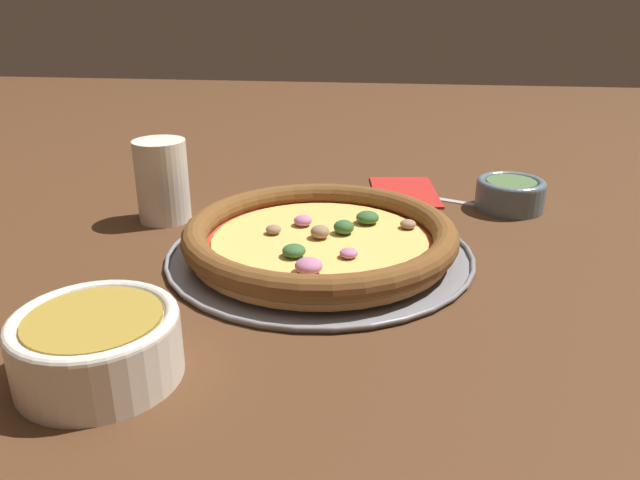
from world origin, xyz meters
TOP-DOWN VIEW (x-y plane):
  - ground_plane at (0.00, 0.00)m, footprint 3.00×3.00m
  - pizza_tray at (0.00, 0.00)m, footprint 0.38×0.38m
  - pizza at (-0.00, -0.00)m, footprint 0.34×0.34m
  - bowl_near at (-0.28, 0.16)m, footprint 0.14×0.14m
  - bowl_far at (0.21, -0.26)m, footprint 0.10×0.10m
  - drinking_cup at (0.10, 0.24)m, footprint 0.07×0.07m
  - napkin at (0.27, -0.11)m, footprint 0.17×0.12m
  - fork at (0.26, -0.13)m, footprint 0.08×0.16m

SIDE VIEW (x-z plane):
  - ground_plane at x=0.00m, z-range 0.00..0.00m
  - fork at x=0.26m, z-range 0.00..0.00m
  - napkin at x=0.27m, z-range 0.00..0.01m
  - pizza_tray at x=0.00m, z-range 0.00..0.01m
  - bowl_far at x=0.21m, z-range 0.00..0.05m
  - pizza at x=0.00m, z-range 0.01..0.05m
  - bowl_near at x=-0.28m, z-range 0.00..0.06m
  - drinking_cup at x=0.10m, z-range 0.00..0.12m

